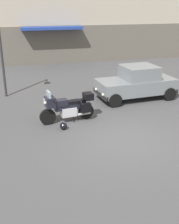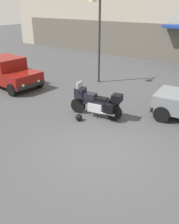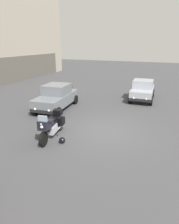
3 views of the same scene
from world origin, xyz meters
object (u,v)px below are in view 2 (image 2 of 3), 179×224
(helmet, at_px, (79,117))
(car_sedan_far, at_px, (5,71))
(motorcycle, at_px, (96,102))
(streetlamp_curbside, at_px, (98,33))

(helmet, relative_size, car_sedan_far, 0.06)
(motorcycle, relative_size, streetlamp_curbside, 0.50)
(motorcycle, relative_size, car_sedan_far, 0.48)
(car_sedan_far, bearing_deg, helmet, -7.41)
(motorcycle, bearing_deg, car_sedan_far, -13.13)
(helmet, height_order, streetlamp_curbside, streetlamp_curbside)
(motorcycle, height_order, streetlamp_curbside, streetlamp_curbside)
(motorcycle, distance_m, helmet, 0.95)
(motorcycle, bearing_deg, streetlamp_curbside, -65.48)
(helmet, xyz_separation_m, car_sedan_far, (-6.13, 1.22, 0.64))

